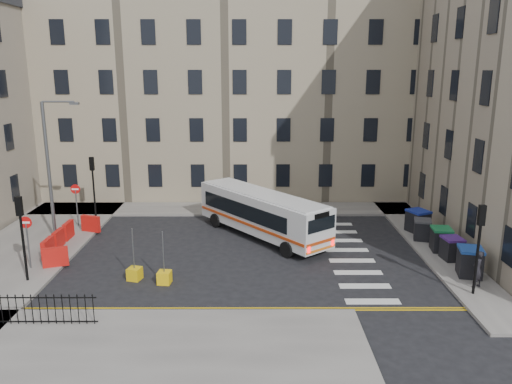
{
  "coord_description": "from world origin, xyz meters",
  "views": [
    {
      "loc": [
        -1.16,
        -26.05,
        9.93
      ],
      "look_at": [
        -1.11,
        1.91,
        3.0
      ],
      "focal_mm": 35.0,
      "sensor_mm": 36.0,
      "label": 1
    }
  ],
  "objects_px": {
    "bus": "(262,212)",
    "wheelie_bin_a": "(470,262)",
    "wheelie_bin_b": "(452,248)",
    "bollard_yellow": "(164,277)",
    "bollard_chevron": "(135,274)",
    "wheelie_bin_c": "(441,239)",
    "wheelie_bin_d": "(422,229)",
    "pedestrian": "(478,269)",
    "streetlamp": "(49,169)",
    "wheelie_bin_e": "(418,221)"
  },
  "relations": [
    {
      "from": "wheelie_bin_a",
      "to": "wheelie_bin_b",
      "type": "bearing_deg",
      "value": 103.54
    },
    {
      "from": "wheelie_bin_e",
      "to": "pedestrian",
      "type": "xyz_separation_m",
      "value": [
        0.18,
        -8.05,
        0.19
      ]
    },
    {
      "from": "wheelie_bin_b",
      "to": "bollard_yellow",
      "type": "relative_size",
      "value": 2.01
    },
    {
      "from": "pedestrian",
      "to": "wheelie_bin_e",
      "type": "bearing_deg",
      "value": -119.94
    },
    {
      "from": "wheelie_bin_b",
      "to": "wheelie_bin_e",
      "type": "height_order",
      "value": "wheelie_bin_e"
    },
    {
      "from": "pedestrian",
      "to": "bollard_yellow",
      "type": "bearing_deg",
      "value": -34.3
    },
    {
      "from": "streetlamp",
      "to": "wheelie_bin_b",
      "type": "height_order",
      "value": "streetlamp"
    },
    {
      "from": "wheelie_bin_e",
      "to": "bollard_chevron",
      "type": "xyz_separation_m",
      "value": [
        -15.82,
        -6.83,
        -0.54
      ]
    },
    {
      "from": "wheelie_bin_e",
      "to": "wheelie_bin_c",
      "type": "bearing_deg",
      "value": -109.86
    },
    {
      "from": "streetlamp",
      "to": "bollard_yellow",
      "type": "distance_m",
      "value": 10.48
    },
    {
      "from": "bus",
      "to": "wheelie_bin_b",
      "type": "distance_m",
      "value": 10.78
    },
    {
      "from": "bus",
      "to": "wheelie_bin_c",
      "type": "height_order",
      "value": "bus"
    },
    {
      "from": "wheelie_bin_b",
      "to": "wheelie_bin_c",
      "type": "xyz_separation_m",
      "value": [
        -0.1,
        1.28,
        0.05
      ]
    },
    {
      "from": "wheelie_bin_c",
      "to": "wheelie_bin_e",
      "type": "xyz_separation_m",
      "value": [
        -0.24,
        3.29,
        0.03
      ]
    },
    {
      "from": "bus",
      "to": "wheelie_bin_b",
      "type": "xyz_separation_m",
      "value": [
        9.95,
        -4.07,
        -0.8
      ]
    },
    {
      "from": "wheelie_bin_b",
      "to": "wheelie_bin_c",
      "type": "distance_m",
      "value": 1.29
    },
    {
      "from": "bus",
      "to": "pedestrian",
      "type": "height_order",
      "value": "bus"
    },
    {
      "from": "wheelie_bin_c",
      "to": "pedestrian",
      "type": "height_order",
      "value": "pedestrian"
    },
    {
      "from": "streetlamp",
      "to": "wheelie_bin_a",
      "type": "xyz_separation_m",
      "value": [
        22.24,
        -5.48,
        -3.48
      ]
    },
    {
      "from": "bus",
      "to": "wheelie_bin_b",
      "type": "height_order",
      "value": "bus"
    },
    {
      "from": "wheelie_bin_b",
      "to": "bollard_yellow",
      "type": "xyz_separation_m",
      "value": [
        -14.65,
        -2.69,
        -0.46
      ]
    },
    {
      "from": "wheelie_bin_b",
      "to": "bollard_chevron",
      "type": "relative_size",
      "value": 2.01
    },
    {
      "from": "wheelie_bin_a",
      "to": "wheelie_bin_d",
      "type": "distance_m",
      "value": 5.32
    },
    {
      "from": "streetlamp",
      "to": "wheelie_bin_a",
      "type": "relative_size",
      "value": 5.53
    },
    {
      "from": "streetlamp",
      "to": "pedestrian",
      "type": "bearing_deg",
      "value": -17.27
    },
    {
      "from": "pedestrian",
      "to": "bollard_chevron",
      "type": "relative_size",
      "value": 2.93
    },
    {
      "from": "streetlamp",
      "to": "bollard_chevron",
      "type": "xyz_separation_m",
      "value": [
        6.02,
        -5.62,
        -4.04
      ]
    },
    {
      "from": "bus",
      "to": "bollard_chevron",
      "type": "bearing_deg",
      "value": -173.08
    },
    {
      "from": "wheelie_bin_a",
      "to": "wheelie_bin_c",
      "type": "bearing_deg",
      "value": 104.77
    },
    {
      "from": "bollard_yellow",
      "to": "bollard_chevron",
      "type": "height_order",
      "value": "same"
    },
    {
      "from": "streetlamp",
      "to": "bollard_yellow",
      "type": "bearing_deg",
      "value": -38.81
    },
    {
      "from": "wheelie_bin_a",
      "to": "wheelie_bin_e",
      "type": "relative_size",
      "value": 0.93
    },
    {
      "from": "wheelie_bin_c",
      "to": "wheelie_bin_e",
      "type": "height_order",
      "value": "wheelie_bin_e"
    },
    {
      "from": "streetlamp",
      "to": "bollard_chevron",
      "type": "height_order",
      "value": "streetlamp"
    },
    {
      "from": "wheelie_bin_d",
      "to": "bollard_yellow",
      "type": "xyz_separation_m",
      "value": [
        -14.13,
        -5.86,
        -0.46
      ]
    },
    {
      "from": "wheelie_bin_d",
      "to": "wheelie_bin_e",
      "type": "xyz_separation_m",
      "value": [
        0.18,
        1.41,
        0.08
      ]
    },
    {
      "from": "bus",
      "to": "wheelie_bin_a",
      "type": "height_order",
      "value": "bus"
    },
    {
      "from": "streetlamp",
      "to": "pedestrian",
      "type": "relative_size",
      "value": 4.63
    },
    {
      "from": "bollard_chevron",
      "to": "pedestrian",
      "type": "bearing_deg",
      "value": -4.39
    },
    {
      "from": "wheelie_bin_b",
      "to": "wheelie_bin_a",
      "type": "bearing_deg",
      "value": -94.7
    },
    {
      "from": "pedestrian",
      "to": "bollard_yellow",
      "type": "height_order",
      "value": "pedestrian"
    },
    {
      "from": "wheelie_bin_c",
      "to": "bollard_chevron",
      "type": "distance_m",
      "value": 16.46
    },
    {
      "from": "wheelie_bin_e",
      "to": "bollard_yellow",
      "type": "xyz_separation_m",
      "value": [
        -14.31,
        -7.27,
        -0.54
      ]
    },
    {
      "from": "wheelie_bin_a",
      "to": "bollard_chevron",
      "type": "xyz_separation_m",
      "value": [
        -16.22,
        -0.14,
        -0.56
      ]
    },
    {
      "from": "wheelie_bin_e",
      "to": "bollard_chevron",
      "type": "height_order",
      "value": "wheelie_bin_e"
    },
    {
      "from": "wheelie_bin_a",
      "to": "bollard_chevron",
      "type": "distance_m",
      "value": 16.23
    },
    {
      "from": "wheelie_bin_b",
      "to": "wheelie_bin_d",
      "type": "distance_m",
      "value": 3.21
    },
    {
      "from": "wheelie_bin_c",
      "to": "pedestrian",
      "type": "relative_size",
      "value": 0.74
    },
    {
      "from": "streetlamp",
      "to": "bus",
      "type": "relative_size",
      "value": 0.89
    },
    {
      "from": "streetlamp",
      "to": "wheelie_bin_e",
      "type": "relative_size",
      "value": 5.16
    }
  ]
}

